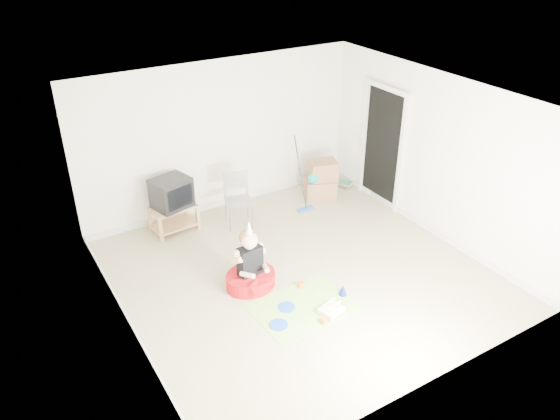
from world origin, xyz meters
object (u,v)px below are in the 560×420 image
tv_stand (174,216)px  cardboard_boxes (321,180)px  seated_woman (250,272)px  folding_chair (239,201)px  crt_tv (171,193)px  birthday_cake (331,311)px

tv_stand → cardboard_boxes: 2.76m
seated_woman → folding_chair: bearing=67.9°
crt_tv → folding_chair: 1.10m
folding_chair → seated_woman: seated_woman is taller
crt_tv → cardboard_boxes: bearing=-20.0°
tv_stand → folding_chair: size_ratio=0.82×
cardboard_boxes → tv_stand: bearing=174.8°
cardboard_boxes → seated_woman: seated_woman is taller
folding_chair → seated_woman: bearing=-112.1°
cardboard_boxes → folding_chair: bearing=-175.8°
crt_tv → seated_woman: size_ratio=0.54×
folding_chair → birthday_cake: folding_chair is taller
cardboard_boxes → birthday_cake: (-1.77, -2.80, -0.29)m
crt_tv → cardboard_boxes: crt_tv is taller
seated_woman → birthday_cake: bearing=-60.1°
tv_stand → seated_woman: (0.35, -1.97, -0.04)m
cardboard_boxes → birthday_cake: cardboard_boxes is taller
tv_stand → cardboard_boxes: size_ratio=1.09×
tv_stand → seated_woman: bearing=-79.9°
seated_woman → tv_stand: bearing=100.1°
birthday_cake → cardboard_boxes: bearing=57.7°
tv_stand → folding_chair: 1.08m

